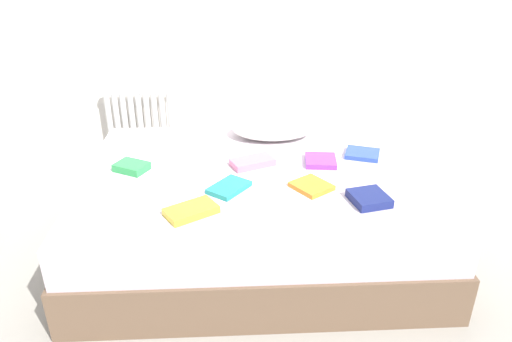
{
  "coord_description": "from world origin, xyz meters",
  "views": [
    {
      "loc": [
        -0.13,
        -2.47,
        1.73
      ],
      "look_at": [
        0.0,
        0.05,
        0.48
      ],
      "focal_mm": 33.85,
      "sensor_mm": 36.0,
      "label": 1
    }
  ],
  "objects_px": {
    "bed": "(256,210)",
    "pillow": "(273,127)",
    "textbook_navy": "(369,198)",
    "textbook_green": "(132,167)",
    "textbook_orange": "(311,186)",
    "radiator": "(141,122)",
    "textbook_purple": "(321,161)",
    "textbook_blue": "(362,154)",
    "textbook_yellow": "(191,211)",
    "textbook_teal": "(229,187)",
    "textbook_pink": "(252,162)"
  },
  "relations": [
    {
      "from": "textbook_navy",
      "to": "textbook_green",
      "type": "bearing_deg",
      "value": 148.17
    },
    {
      "from": "textbook_orange",
      "to": "textbook_yellow",
      "type": "bearing_deg",
      "value": 165.15
    },
    {
      "from": "textbook_orange",
      "to": "radiator",
      "type": "bearing_deg",
      "value": 94.06
    },
    {
      "from": "textbook_purple",
      "to": "textbook_teal",
      "type": "bearing_deg",
      "value": -144.23
    },
    {
      "from": "textbook_orange",
      "to": "textbook_purple",
      "type": "distance_m",
      "value": 0.33
    },
    {
      "from": "textbook_orange",
      "to": "textbook_blue",
      "type": "bearing_deg",
      "value": 11.63
    },
    {
      "from": "textbook_green",
      "to": "textbook_navy",
      "type": "xyz_separation_m",
      "value": [
        1.27,
        -0.43,
        -0.0
      ]
    },
    {
      "from": "textbook_green",
      "to": "textbook_blue",
      "type": "xyz_separation_m",
      "value": [
        1.38,
        0.13,
        -0.01
      ]
    },
    {
      "from": "radiator",
      "to": "textbook_yellow",
      "type": "height_order",
      "value": "radiator"
    },
    {
      "from": "textbook_blue",
      "to": "pillow",
      "type": "bearing_deg",
      "value": 167.34
    },
    {
      "from": "radiator",
      "to": "pillow",
      "type": "relative_size",
      "value": 1.02
    },
    {
      "from": "textbook_orange",
      "to": "textbook_pink",
      "type": "bearing_deg",
      "value": 100.1
    },
    {
      "from": "textbook_navy",
      "to": "textbook_blue",
      "type": "relative_size",
      "value": 0.94
    },
    {
      "from": "textbook_purple",
      "to": "textbook_navy",
      "type": "distance_m",
      "value": 0.5
    },
    {
      "from": "radiator",
      "to": "pillow",
      "type": "distance_m",
      "value": 1.23
    },
    {
      "from": "textbook_green",
      "to": "textbook_pink",
      "type": "relative_size",
      "value": 0.73
    },
    {
      "from": "textbook_green",
      "to": "textbook_navy",
      "type": "relative_size",
      "value": 0.96
    },
    {
      "from": "textbook_teal",
      "to": "textbook_green",
      "type": "height_order",
      "value": "textbook_green"
    },
    {
      "from": "textbook_teal",
      "to": "textbook_green",
      "type": "bearing_deg",
      "value": 103.1
    },
    {
      "from": "radiator",
      "to": "textbook_pink",
      "type": "relative_size",
      "value": 2.25
    },
    {
      "from": "textbook_green",
      "to": "textbook_yellow",
      "type": "height_order",
      "value": "textbook_green"
    },
    {
      "from": "textbook_teal",
      "to": "textbook_navy",
      "type": "bearing_deg",
      "value": -65.0
    },
    {
      "from": "textbook_green",
      "to": "textbook_teal",
      "type": "bearing_deg",
      "value": 2.95
    },
    {
      "from": "textbook_pink",
      "to": "textbook_orange",
      "type": "bearing_deg",
      "value": -67.79
    },
    {
      "from": "textbook_pink",
      "to": "textbook_blue",
      "type": "relative_size",
      "value": 1.24
    },
    {
      "from": "bed",
      "to": "textbook_pink",
      "type": "distance_m",
      "value": 0.29
    },
    {
      "from": "bed",
      "to": "textbook_purple",
      "type": "relative_size",
      "value": 10.7
    },
    {
      "from": "textbook_green",
      "to": "textbook_orange",
      "type": "relative_size",
      "value": 0.94
    },
    {
      "from": "textbook_navy",
      "to": "textbook_orange",
      "type": "bearing_deg",
      "value": 135.92
    },
    {
      "from": "textbook_teal",
      "to": "textbook_green",
      "type": "xyz_separation_m",
      "value": [
        -0.56,
        0.26,
        0.01
      ]
    },
    {
      "from": "textbook_orange",
      "to": "textbook_navy",
      "type": "bearing_deg",
      "value": -66.02
    },
    {
      "from": "radiator",
      "to": "textbook_yellow",
      "type": "bearing_deg",
      "value": -72.24
    },
    {
      "from": "pillow",
      "to": "textbook_navy",
      "type": "xyz_separation_m",
      "value": [
        0.41,
        -0.89,
        -0.05
      ]
    },
    {
      "from": "pillow",
      "to": "textbook_orange",
      "type": "relative_size",
      "value": 2.87
    },
    {
      "from": "radiator",
      "to": "textbook_blue",
      "type": "distance_m",
      "value": 1.84
    },
    {
      "from": "textbook_yellow",
      "to": "textbook_blue",
      "type": "bearing_deg",
      "value": 0.75
    },
    {
      "from": "textbook_green",
      "to": "textbook_orange",
      "type": "bearing_deg",
      "value": 13.08
    },
    {
      "from": "textbook_teal",
      "to": "textbook_yellow",
      "type": "height_order",
      "value": "textbook_yellow"
    },
    {
      "from": "radiator",
      "to": "textbook_purple",
      "type": "bearing_deg",
      "value": -41.38
    },
    {
      "from": "pillow",
      "to": "textbook_teal",
      "type": "xyz_separation_m",
      "value": [
        -0.29,
        -0.72,
        -0.06
      ]
    },
    {
      "from": "textbook_yellow",
      "to": "radiator",
      "type": "bearing_deg",
      "value": 76.32
    },
    {
      "from": "bed",
      "to": "textbook_teal",
      "type": "distance_m",
      "value": 0.37
    },
    {
      "from": "textbook_yellow",
      "to": "textbook_purple",
      "type": "relative_size",
      "value": 1.32
    },
    {
      "from": "bed",
      "to": "pillow",
      "type": "xyz_separation_m",
      "value": [
        0.14,
        0.52,
        0.32
      ]
    },
    {
      "from": "bed",
      "to": "textbook_green",
      "type": "bearing_deg",
      "value": 175.61
    },
    {
      "from": "textbook_green",
      "to": "textbook_purple",
      "type": "distance_m",
      "value": 1.1
    },
    {
      "from": "bed",
      "to": "pillow",
      "type": "relative_size",
      "value": 3.68
    },
    {
      "from": "pillow",
      "to": "textbook_navy",
      "type": "relative_size",
      "value": 2.93
    },
    {
      "from": "bed",
      "to": "radiator",
      "type": "xyz_separation_m",
      "value": [
        -0.87,
        1.2,
        0.12
      ]
    },
    {
      "from": "bed",
      "to": "pillow",
      "type": "distance_m",
      "value": 0.62
    }
  ]
}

